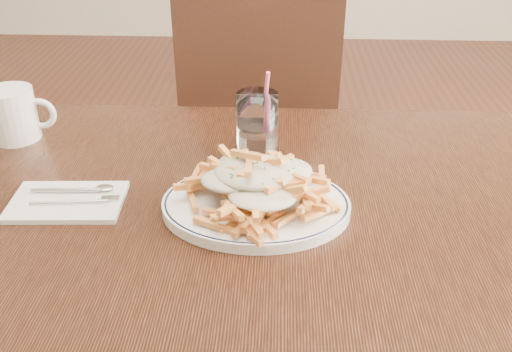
{
  "coord_description": "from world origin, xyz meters",
  "views": [
    {
      "loc": [
        0.06,
        -0.87,
        1.3
      ],
      "look_at": [
        0.02,
        -0.05,
        0.82
      ],
      "focal_mm": 40.0,
      "sensor_mm": 36.0,
      "label": 1
    }
  ],
  "objects_px": {
    "table": "(246,231)",
    "fries_plate": "(256,205)",
    "chair_far": "(262,120)",
    "coffee_mug": "(14,114)",
    "water_glass": "(257,129)",
    "loaded_fries": "(256,179)"
  },
  "relations": [
    {
      "from": "table",
      "to": "fries_plate",
      "type": "height_order",
      "value": "fries_plate"
    },
    {
      "from": "chair_far",
      "to": "fries_plate",
      "type": "distance_m",
      "value": 0.82
    },
    {
      "from": "coffee_mug",
      "to": "chair_far",
      "type": "bearing_deg",
      "value": 46.15
    },
    {
      "from": "chair_far",
      "to": "water_glass",
      "type": "distance_m",
      "value": 0.63
    },
    {
      "from": "chair_far",
      "to": "fries_plate",
      "type": "relative_size",
      "value": 2.58
    },
    {
      "from": "table",
      "to": "fries_plate",
      "type": "relative_size",
      "value": 3.13
    },
    {
      "from": "chair_far",
      "to": "coffee_mug",
      "type": "bearing_deg",
      "value": -133.85
    },
    {
      "from": "loaded_fries",
      "to": "coffee_mug",
      "type": "xyz_separation_m",
      "value": [
        -0.53,
        0.26,
        -0.01
      ]
    },
    {
      "from": "chair_far",
      "to": "loaded_fries",
      "type": "height_order",
      "value": "chair_far"
    },
    {
      "from": "loaded_fries",
      "to": "coffee_mug",
      "type": "relative_size",
      "value": 2.05
    },
    {
      "from": "fries_plate",
      "to": "coffee_mug",
      "type": "xyz_separation_m",
      "value": [
        -0.53,
        0.26,
        0.04
      ]
    },
    {
      "from": "table",
      "to": "water_glass",
      "type": "xyz_separation_m",
      "value": [
        0.01,
        0.16,
        0.14
      ]
    },
    {
      "from": "loaded_fries",
      "to": "water_glass",
      "type": "bearing_deg",
      "value": 91.99
    },
    {
      "from": "table",
      "to": "chair_far",
      "type": "xyz_separation_m",
      "value": [
        0.01,
        0.74,
        -0.11
      ]
    },
    {
      "from": "table",
      "to": "loaded_fries",
      "type": "relative_size",
      "value": 4.11
    },
    {
      "from": "coffee_mug",
      "to": "fries_plate",
      "type": "bearing_deg",
      "value": -26.29
    },
    {
      "from": "fries_plate",
      "to": "loaded_fries",
      "type": "bearing_deg",
      "value": 0.0
    },
    {
      "from": "table",
      "to": "chair_far",
      "type": "distance_m",
      "value": 0.75
    },
    {
      "from": "fries_plate",
      "to": "water_glass",
      "type": "distance_m",
      "value": 0.21
    },
    {
      "from": "chair_far",
      "to": "water_glass",
      "type": "bearing_deg",
      "value": -89.09
    },
    {
      "from": "loaded_fries",
      "to": "chair_far",
      "type": "bearing_deg",
      "value": 91.19
    },
    {
      "from": "chair_far",
      "to": "loaded_fries",
      "type": "distance_m",
      "value": 0.83
    }
  ]
}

